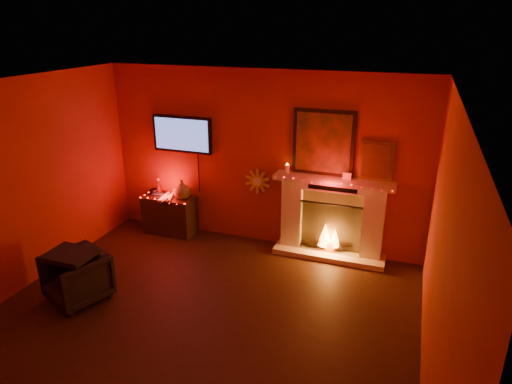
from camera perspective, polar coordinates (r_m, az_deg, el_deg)
room at (r=4.80m, az=-9.20°, el=-4.06°), size 5.00×5.00×5.00m
fireplace at (r=6.79m, az=9.44°, el=-2.24°), size 1.72×0.40×2.18m
tv at (r=7.34m, az=-9.20°, el=7.12°), size 1.00×0.07×1.24m
sunburst_clock at (r=7.05m, az=0.17°, el=1.34°), size 0.40×0.03×0.40m
console_table at (r=7.67m, az=-10.62°, el=-2.39°), size 0.84×0.50×0.94m
armchair at (r=6.23m, az=-21.50°, el=-9.89°), size 0.89×0.90×0.63m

